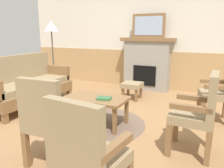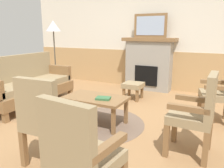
# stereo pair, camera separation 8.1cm
# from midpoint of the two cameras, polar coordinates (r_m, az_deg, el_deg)

# --- Properties ---
(ground_plane) EXTENTS (14.00, 14.00, 0.00)m
(ground_plane) POSITION_cam_midpoint_polar(r_m,az_deg,el_deg) (3.67, -1.88, -9.51)
(ground_plane) COLOR #997047
(wall_back) EXTENTS (7.20, 0.14, 2.70)m
(wall_back) POSITION_cam_midpoint_polar(r_m,az_deg,el_deg) (5.80, 10.80, 11.91)
(wall_back) COLOR silver
(wall_back) RESTS_ON ground_plane
(fireplace) EXTENTS (1.30, 0.44, 1.28)m
(fireplace) POSITION_cam_midpoint_polar(r_m,az_deg,el_deg) (5.61, 9.78, 5.16)
(fireplace) COLOR gray
(fireplace) RESTS_ON ground_plane
(framed_picture) EXTENTS (0.80, 0.04, 0.56)m
(framed_picture) POSITION_cam_midpoint_polar(r_m,az_deg,el_deg) (5.56, 10.16, 14.46)
(framed_picture) COLOR brown
(framed_picture) RESTS_ON fireplace
(couch) EXTENTS (0.70, 1.80, 0.98)m
(couch) POSITION_cam_midpoint_polar(r_m,az_deg,el_deg) (4.65, -20.02, -0.29)
(couch) COLOR brown
(couch) RESTS_ON ground_plane
(coffee_table) EXTENTS (0.96, 0.56, 0.44)m
(coffee_table) POSITION_cam_midpoint_polar(r_m,az_deg,el_deg) (3.46, -3.55, -4.16)
(coffee_table) COLOR brown
(coffee_table) RESTS_ON ground_plane
(round_rug) EXTENTS (1.53, 1.53, 0.01)m
(round_rug) POSITION_cam_midpoint_polar(r_m,az_deg,el_deg) (3.60, -3.46, -9.99)
(round_rug) COLOR brown
(round_rug) RESTS_ON ground_plane
(book_on_table) EXTENTS (0.24, 0.20, 0.03)m
(book_on_table) POSITION_cam_midpoint_polar(r_m,az_deg,el_deg) (3.32, -1.56, -3.66)
(book_on_table) COLOR #33663D
(book_on_table) RESTS_ON coffee_table
(footstool) EXTENTS (0.40, 0.40, 0.36)m
(footstool) POSITION_cam_midpoint_polar(r_m,az_deg,el_deg) (4.78, 5.91, -0.58)
(footstool) COLOR brown
(footstool) RESTS_ON ground_plane
(armchair_near_fireplace) EXTENTS (0.58, 0.58, 0.98)m
(armchair_near_fireplace) POSITION_cam_midpoint_polar(r_m,az_deg,el_deg) (3.86, 26.91, -1.41)
(armchair_near_fireplace) COLOR brown
(armchair_near_fireplace) RESTS_ON ground_plane
(armchair_by_window_left) EXTENTS (0.49, 0.49, 0.98)m
(armchair_by_window_left) POSITION_cam_midpoint_polar(r_m,az_deg,el_deg) (2.74, 21.78, -6.45)
(armchair_by_window_left) COLOR brown
(armchair_by_window_left) RESTS_ON ground_plane
(armchair_front_left) EXTENTS (0.53, 0.53, 0.98)m
(armchair_front_left) POSITION_cam_midpoint_polar(r_m,az_deg,el_deg) (1.74, -6.95, -17.23)
(armchair_front_left) COLOR brown
(armchair_front_left) RESTS_ON ground_plane
(armchair_front_center) EXTENTS (0.51, 0.51, 0.98)m
(armchair_front_center) POSITION_cam_midpoint_polar(r_m,az_deg,el_deg) (2.46, -15.65, -8.22)
(armchair_front_center) COLOR brown
(armchair_front_center) RESTS_ON ground_plane
(floor_lamp_by_couch) EXTENTS (0.36, 0.36, 1.68)m
(floor_lamp_by_couch) POSITION_cam_midpoint_polar(r_m,az_deg,el_deg) (5.71, -14.35, 13.12)
(floor_lamp_by_couch) COLOR #332D28
(floor_lamp_by_couch) RESTS_ON ground_plane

